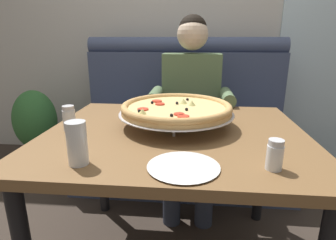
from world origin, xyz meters
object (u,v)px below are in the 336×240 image
at_px(pizza, 176,109).
at_px(shaker_pepper_flakes, 275,157).
at_px(drinking_glass, 77,146).
at_px(patio_chair, 287,89).
at_px(plate_near_left, 183,165).
at_px(potted_plant, 36,126).
at_px(diner_main, 191,101).
at_px(dining_table, 175,149).
at_px(booth_bench, 183,131).
at_px(shaker_oregano, 69,120).

height_order(pizza, shaker_pepper_flakes, pizza).
bearing_deg(drinking_glass, shaker_pepper_flakes, 2.09).
bearing_deg(patio_chair, plate_near_left, -113.70).
height_order(pizza, potted_plant, pizza).
height_order(diner_main, pizza, diner_main).
relative_size(dining_table, drinking_glass, 7.87).
bearing_deg(patio_chair, potted_plant, -152.76).
bearing_deg(booth_bench, potted_plant, 178.26).
relative_size(dining_table, shaker_pepper_flakes, 11.56).
bearing_deg(shaker_pepper_flakes, diner_main, 105.09).
bearing_deg(pizza, shaker_pepper_flakes, -50.32).
height_order(dining_table, drinking_glass, drinking_glass).
bearing_deg(pizza, drinking_glass, -123.71).
relative_size(pizza, drinking_glass, 3.64).
bearing_deg(patio_chair, booth_bench, -132.41).
distance_m(shaker_pepper_flakes, potted_plant, 2.13).
bearing_deg(booth_bench, pizza, -90.22).
height_order(booth_bench, shaker_oregano, booth_bench).
relative_size(drinking_glass, patio_chair, 0.17).
bearing_deg(plate_near_left, shaker_pepper_flakes, 3.69).
xyz_separation_m(dining_table, drinking_glass, (-0.29, -0.36, 0.15)).
height_order(shaker_oregano, patio_chair, patio_chair).
xyz_separation_m(booth_bench, shaker_oregano, (-0.47, -0.99, 0.37)).
xyz_separation_m(pizza, potted_plant, (-1.28, 0.92, -0.42)).
relative_size(dining_table, plate_near_left, 4.88).
bearing_deg(plate_near_left, potted_plant, 134.74).
bearing_deg(shaker_oregano, patio_chair, 53.98).
xyz_separation_m(booth_bench, plate_near_left, (0.05, -1.31, 0.34)).
bearing_deg(shaker_pepper_flakes, drinking_glass, -177.91).
bearing_deg(booth_bench, shaker_pepper_flakes, -75.42).
relative_size(booth_bench, drinking_glass, 11.30).
height_order(dining_table, diner_main, diner_main).
bearing_deg(drinking_glass, booth_bench, 77.49).
relative_size(diner_main, drinking_glass, 8.75).
bearing_deg(diner_main, patio_chair, 54.14).
relative_size(pizza, plate_near_left, 2.26).
height_order(pizza, shaker_oregano, pizza).
xyz_separation_m(shaker_pepper_flakes, shaker_oregano, (-0.81, 0.31, 0.01)).
xyz_separation_m(pizza, shaker_oregano, (-0.47, -0.10, -0.04)).
height_order(plate_near_left, drinking_glass, drinking_glass).
height_order(dining_table, patio_chair, patio_chair).
bearing_deg(dining_table, pizza, 92.75).
bearing_deg(pizza, plate_near_left, -82.57).
relative_size(pizza, shaker_oregano, 4.72).
relative_size(plate_near_left, drinking_glass, 1.61).
height_order(dining_table, pizza, pizza).
bearing_deg(potted_plant, diner_main, -12.80).
distance_m(plate_near_left, potted_plant, 1.93).
bearing_deg(dining_table, plate_near_left, -81.65).
bearing_deg(shaker_oregano, booth_bench, 64.48).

